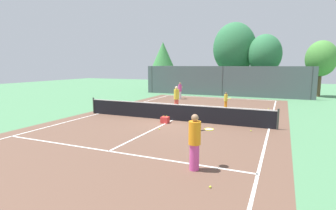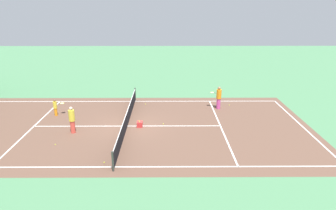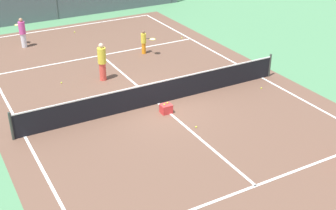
{
  "view_description": "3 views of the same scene",
  "coord_description": "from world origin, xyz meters",
  "px_view_note": "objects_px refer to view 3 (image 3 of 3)",
  "views": [
    {
      "loc": [
        6.05,
        -14.56,
        3.31
      ],
      "look_at": [
        0.27,
        -1.29,
        1.13
      ],
      "focal_mm": 28.39,
      "sensor_mm": 36.0,
      "label": 1
    },
    {
      "loc": [
        -19.55,
        -2.67,
        8.13
      ],
      "look_at": [
        1.16,
        -2.8,
        1.13
      ],
      "focal_mm": 32.9,
      "sensor_mm": 36.0,
      "label": 2
    },
    {
      "loc": [
        -7.86,
        -15.0,
        8.59
      ],
      "look_at": [
        -0.43,
        -1.62,
        0.76
      ],
      "focal_mm": 48.81,
      "sensor_mm": 36.0,
      "label": 3
    }
  ],
  "objects_px": {
    "tennis_ball_4": "(261,88)",
    "tennis_ball_2": "(32,126)",
    "player_1": "(102,61)",
    "ball_crate": "(166,109)",
    "player_2": "(144,42)",
    "player_0": "(22,32)",
    "tennis_ball_1": "(61,83)",
    "tennis_ball_6": "(182,38)",
    "tennis_ball_5": "(75,32)",
    "tennis_ball_0": "(196,127)"
  },
  "relations": [
    {
      "from": "ball_crate",
      "to": "tennis_ball_6",
      "type": "xyz_separation_m",
      "value": [
        5.22,
        7.6,
        -0.15
      ]
    },
    {
      "from": "tennis_ball_6",
      "to": "tennis_ball_4",
      "type": "bearing_deg",
      "value": -93.2
    },
    {
      "from": "tennis_ball_4",
      "to": "tennis_ball_6",
      "type": "xyz_separation_m",
      "value": [
        0.43,
        7.68,
        0.0
      ]
    },
    {
      "from": "player_2",
      "to": "tennis_ball_4",
      "type": "bearing_deg",
      "value": -68.34
    },
    {
      "from": "player_2",
      "to": "tennis_ball_0",
      "type": "bearing_deg",
      "value": -102.65
    },
    {
      "from": "player_2",
      "to": "tennis_ball_4",
      "type": "relative_size",
      "value": 19.15
    },
    {
      "from": "player_0",
      "to": "tennis_ball_2",
      "type": "height_order",
      "value": "player_0"
    },
    {
      "from": "player_0",
      "to": "player_1",
      "type": "distance_m",
      "value": 6.62
    },
    {
      "from": "player_1",
      "to": "ball_crate",
      "type": "distance_m",
      "value": 4.43
    },
    {
      "from": "player_2",
      "to": "tennis_ball_6",
      "type": "height_order",
      "value": "player_2"
    },
    {
      "from": "player_0",
      "to": "tennis_ball_6",
      "type": "bearing_deg",
      "value": -19.33
    },
    {
      "from": "tennis_ball_2",
      "to": "player_2",
      "type": "bearing_deg",
      "value": 34.5
    },
    {
      "from": "tennis_ball_2",
      "to": "tennis_ball_4",
      "type": "height_order",
      "value": "same"
    },
    {
      "from": "player_1",
      "to": "tennis_ball_5",
      "type": "distance_m",
      "value": 7.5
    },
    {
      "from": "tennis_ball_4",
      "to": "player_1",
      "type": "bearing_deg",
      "value": 143.12
    },
    {
      "from": "tennis_ball_1",
      "to": "ball_crate",
      "type": "bearing_deg",
      "value": -59.79
    },
    {
      "from": "player_0",
      "to": "tennis_ball_0",
      "type": "bearing_deg",
      "value": -73.81
    },
    {
      "from": "player_1",
      "to": "tennis_ball_4",
      "type": "xyz_separation_m",
      "value": [
        5.78,
        -4.33,
        -0.88
      ]
    },
    {
      "from": "player_1",
      "to": "tennis_ball_4",
      "type": "bearing_deg",
      "value": -36.88
    },
    {
      "from": "player_2",
      "to": "ball_crate",
      "type": "relative_size",
      "value": 2.88
    },
    {
      "from": "player_1",
      "to": "ball_crate",
      "type": "height_order",
      "value": "player_1"
    },
    {
      "from": "player_0",
      "to": "player_1",
      "type": "xyz_separation_m",
      "value": [
        2.13,
        -6.27,
        0.07
      ]
    },
    {
      "from": "player_0",
      "to": "tennis_ball_1",
      "type": "xyz_separation_m",
      "value": [
        0.31,
        -5.71,
        -0.81
      ]
    },
    {
      "from": "tennis_ball_5",
      "to": "player_2",
      "type": "bearing_deg",
      "value": -68.16
    },
    {
      "from": "player_1",
      "to": "tennis_ball_6",
      "type": "height_order",
      "value": "player_1"
    },
    {
      "from": "player_0",
      "to": "tennis_ball_2",
      "type": "bearing_deg",
      "value": -101.59
    },
    {
      "from": "player_1",
      "to": "ball_crate",
      "type": "relative_size",
      "value": 4.08
    },
    {
      "from": "player_2",
      "to": "tennis_ball_2",
      "type": "bearing_deg",
      "value": -145.5
    },
    {
      "from": "tennis_ball_4",
      "to": "tennis_ball_2",
      "type": "bearing_deg",
      "value": 170.88
    },
    {
      "from": "player_2",
      "to": "tennis_ball_1",
      "type": "distance_m",
      "value": 5.3
    },
    {
      "from": "tennis_ball_0",
      "to": "tennis_ball_4",
      "type": "distance_m",
      "value": 4.64
    },
    {
      "from": "player_0",
      "to": "tennis_ball_4",
      "type": "bearing_deg",
      "value": -53.28
    },
    {
      "from": "player_0",
      "to": "player_1",
      "type": "height_order",
      "value": "player_1"
    },
    {
      "from": "tennis_ball_2",
      "to": "tennis_ball_6",
      "type": "height_order",
      "value": "same"
    },
    {
      "from": "tennis_ball_0",
      "to": "tennis_ball_5",
      "type": "bearing_deg",
      "value": 91.22
    },
    {
      "from": "tennis_ball_4",
      "to": "player_2",
      "type": "bearing_deg",
      "value": 111.66
    },
    {
      "from": "player_2",
      "to": "ball_crate",
      "type": "bearing_deg",
      "value": -108.99
    },
    {
      "from": "player_1",
      "to": "tennis_ball_0",
      "type": "relative_size",
      "value": 27.08
    },
    {
      "from": "ball_crate",
      "to": "tennis_ball_4",
      "type": "xyz_separation_m",
      "value": [
        4.79,
        -0.08,
        -0.15
      ]
    },
    {
      "from": "tennis_ball_0",
      "to": "ball_crate",
      "type": "bearing_deg",
      "value": 104.23
    },
    {
      "from": "player_2",
      "to": "tennis_ball_6",
      "type": "bearing_deg",
      "value": 21.36
    },
    {
      "from": "ball_crate",
      "to": "tennis_ball_0",
      "type": "xyz_separation_m",
      "value": [
        0.41,
        -1.61,
        -0.15
      ]
    },
    {
      "from": "ball_crate",
      "to": "tennis_ball_5",
      "type": "bearing_deg",
      "value": 89.38
    },
    {
      "from": "player_0",
      "to": "ball_crate",
      "type": "xyz_separation_m",
      "value": [
        3.11,
        -10.52,
        -0.66
      ]
    },
    {
      "from": "tennis_ball_6",
      "to": "player_1",
      "type": "bearing_deg",
      "value": -151.68
    },
    {
      "from": "tennis_ball_1",
      "to": "player_2",
      "type": "bearing_deg",
      "value": 17.81
    },
    {
      "from": "player_0",
      "to": "tennis_ball_4",
      "type": "xyz_separation_m",
      "value": [
        7.91,
        -10.6,
        -0.81
      ]
    },
    {
      "from": "ball_crate",
      "to": "tennis_ball_0",
      "type": "relative_size",
      "value": 6.64
    },
    {
      "from": "ball_crate",
      "to": "tennis_ball_5",
      "type": "distance_m",
      "value": 11.63
    },
    {
      "from": "player_1",
      "to": "ball_crate",
      "type": "bearing_deg",
      "value": -76.99
    }
  ]
}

